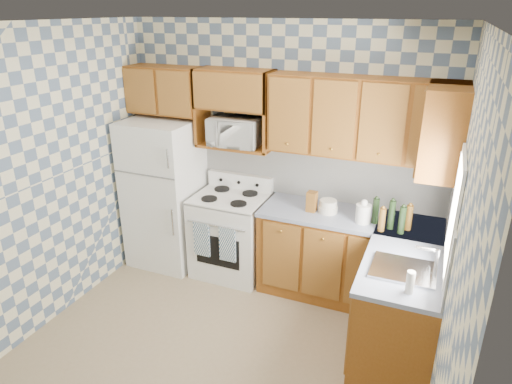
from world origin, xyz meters
The scene contains 31 objects.
floor centered at (0.00, 0.00, 0.00)m, with size 3.40×3.40×0.00m, color #887354.
back_wall centered at (0.00, 1.60, 1.35)m, with size 3.40×0.02×2.70m, color slate.
right_wall centered at (1.70, 0.00, 1.35)m, with size 0.02×3.20×2.70m, color slate.
backsplash_back centered at (0.40, 1.59, 1.20)m, with size 2.60×0.01×0.56m, color white.
backsplash_right centered at (1.69, 0.80, 1.20)m, with size 0.01×1.60×0.56m, color white.
refrigerator centered at (-1.27, 1.25, 0.84)m, with size 0.75×0.70×1.68m, color white.
stove_body centered at (-0.47, 1.28, 0.45)m, with size 0.76×0.65×0.90m, color white.
cooktop centered at (-0.47, 1.28, 0.91)m, with size 0.76×0.65×0.03m, color silver.
backguard centered at (-0.47, 1.55, 1.00)m, with size 0.76×0.08×0.17m, color white.
dish_towel_left centered at (-0.64, 0.93, 0.54)m, with size 0.18×0.03×0.38m, color navy.
dish_towel_right centered at (-0.34, 0.93, 0.54)m, with size 0.18×0.03×0.38m, color navy.
base_cabinets_back centered at (0.82, 1.30, 0.44)m, with size 1.75×0.60×0.88m, color brown.
base_cabinets_right centered at (1.40, 0.80, 0.44)m, with size 0.60×1.60×0.88m, color brown.
countertop_back centered at (0.82, 1.30, 0.90)m, with size 1.77×0.63×0.04m, color gray.
countertop_right centered at (1.40, 0.80, 0.90)m, with size 0.63×1.60×0.04m, color gray.
upper_cabinets_back centered at (0.82, 1.44, 1.85)m, with size 1.75×0.33×0.74m, color brown.
upper_cabinets_fridge centered at (-1.29, 1.44, 1.97)m, with size 0.82×0.33×0.50m, color brown.
upper_cabinets_right centered at (1.53, 1.25, 1.85)m, with size 0.33×0.70×0.74m, color brown.
microwave_shelf centered at (-0.47, 1.44, 1.44)m, with size 0.80×0.33×0.03m, color brown.
microwave centered at (-0.46, 1.42, 1.60)m, with size 0.53×0.36×0.29m, color white.
sink centered at (1.40, 0.45, 0.93)m, with size 0.48×0.40×0.03m, color #B7B7BC.
window centered at (1.69, 0.45, 1.45)m, with size 0.02×0.66×0.86m, color silver.
bottle_0 centered at (1.21, 1.15, 1.06)m, with size 0.06×0.06×0.27m, color black.
bottle_1 centered at (1.31, 1.09, 1.05)m, with size 0.06×0.06×0.26m, color black.
bottle_2 centered at (1.36, 1.19, 1.04)m, with size 0.06×0.06×0.24m, color brown.
bottle_3 centered at (1.14, 1.07, 1.03)m, with size 0.06×0.06×0.22m, color brown.
bottle_4 centered at (1.06, 1.21, 1.04)m, with size 0.06×0.06×0.25m, color black.
knife_block centered at (0.44, 1.25, 1.02)m, with size 0.09×0.09×0.20m, color brown.
electric_kettle centered at (0.95, 1.18, 1.01)m, with size 0.14×0.14×0.18m, color white.
food_containers centered at (0.59, 1.28, 0.98)m, with size 0.19×0.19×0.13m, color beige, non-canonical shape.
soap_bottle centered at (1.47, 0.17, 1.01)m, with size 0.06×0.06×0.17m, color beige.
Camera 1 is at (1.51, -2.77, 2.80)m, focal length 32.00 mm.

